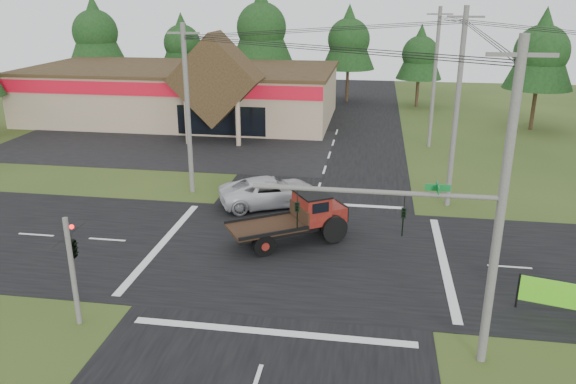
# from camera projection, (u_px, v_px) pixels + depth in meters

# --- Properties ---
(ground) EXTENTS (120.00, 120.00, 0.00)m
(ground) POSITION_uv_depth(u_px,v_px,m) (298.00, 253.00, 27.65)
(ground) COLOR #2E4518
(ground) RESTS_ON ground
(road_ns) EXTENTS (12.00, 120.00, 0.02)m
(road_ns) POSITION_uv_depth(u_px,v_px,m) (298.00, 253.00, 27.65)
(road_ns) COLOR black
(road_ns) RESTS_ON ground
(road_ew) EXTENTS (120.00, 12.00, 0.02)m
(road_ew) POSITION_uv_depth(u_px,v_px,m) (298.00, 253.00, 27.65)
(road_ew) COLOR black
(road_ew) RESTS_ON ground
(parking_apron) EXTENTS (28.00, 14.00, 0.02)m
(parking_apron) POSITION_uv_depth(u_px,v_px,m) (165.00, 145.00, 47.39)
(parking_apron) COLOR black
(parking_apron) RESTS_ON ground
(cvs_building) EXTENTS (30.40, 18.20, 9.19)m
(cvs_building) POSITION_uv_depth(u_px,v_px,m) (185.00, 92.00, 56.57)
(cvs_building) COLOR tan
(cvs_building) RESTS_ON ground
(traffic_signal_mast) EXTENTS (8.12, 0.24, 7.00)m
(traffic_signal_mast) POSITION_uv_depth(u_px,v_px,m) (443.00, 241.00, 18.34)
(traffic_signal_mast) COLOR #595651
(traffic_signal_mast) RESTS_ON ground
(traffic_signal_corner) EXTENTS (0.53, 2.48, 4.40)m
(traffic_signal_corner) POSITION_uv_depth(u_px,v_px,m) (70.00, 238.00, 20.75)
(traffic_signal_corner) COLOR #595651
(traffic_signal_corner) RESTS_ON ground
(utility_pole_nr) EXTENTS (2.00, 0.30, 11.00)m
(utility_pole_nr) POSITION_uv_depth(u_px,v_px,m) (501.00, 209.00, 17.69)
(utility_pole_nr) COLOR #595651
(utility_pole_nr) RESTS_ON ground
(utility_pole_nw) EXTENTS (2.00, 0.30, 10.50)m
(utility_pole_nw) POSITION_uv_depth(u_px,v_px,m) (188.00, 109.00, 34.48)
(utility_pole_nw) COLOR #595651
(utility_pole_nw) RESTS_ON ground
(utility_pole_ne) EXTENTS (2.00, 0.30, 11.50)m
(utility_pole_ne) POSITION_uv_depth(u_px,v_px,m) (457.00, 109.00, 31.98)
(utility_pole_ne) COLOR #595651
(utility_pole_ne) RESTS_ON ground
(utility_pole_n) EXTENTS (2.00, 0.30, 11.20)m
(utility_pole_n) POSITION_uv_depth(u_px,v_px,m) (435.00, 77.00, 45.07)
(utility_pole_n) COLOR #595651
(utility_pole_n) RESTS_ON ground
(tree_row_a) EXTENTS (6.72, 6.72, 12.12)m
(tree_row_a) POSITION_uv_depth(u_px,v_px,m) (95.00, 30.00, 66.62)
(tree_row_a) COLOR #332316
(tree_row_a) RESTS_ON ground
(tree_row_b) EXTENTS (5.60, 5.60, 10.10)m
(tree_row_b) POSITION_uv_depth(u_px,v_px,m) (182.00, 41.00, 67.47)
(tree_row_b) COLOR #332316
(tree_row_b) RESTS_ON ground
(tree_row_c) EXTENTS (7.28, 7.28, 13.13)m
(tree_row_c) POSITION_uv_depth(u_px,v_px,m) (262.00, 25.00, 64.41)
(tree_row_c) COLOR #332316
(tree_row_c) RESTS_ON ground
(tree_row_d) EXTENTS (6.16, 6.16, 11.11)m
(tree_row_d) POSITION_uv_depth(u_px,v_px,m) (349.00, 37.00, 64.33)
(tree_row_d) COLOR #332316
(tree_row_d) RESTS_ON ground
(tree_row_e) EXTENTS (5.04, 5.04, 9.09)m
(tree_row_e) POSITION_uv_depth(u_px,v_px,m) (420.00, 52.00, 61.74)
(tree_row_e) COLOR #332316
(tree_row_e) RESTS_ON ground
(tree_side_ne) EXTENTS (6.16, 6.16, 11.11)m
(tree_side_ne) POSITION_uv_depth(u_px,v_px,m) (542.00, 49.00, 50.52)
(tree_side_ne) COLOR #332316
(tree_side_ne) RESTS_ON ground
(antique_flatbed_truck) EXTENTS (6.42, 5.27, 2.56)m
(antique_flatbed_truck) POSITION_uv_depth(u_px,v_px,m) (290.00, 219.00, 28.43)
(antique_flatbed_truck) COLOR #600D0F
(antique_flatbed_truck) RESTS_ON ground
(white_pickup) EXTENTS (6.73, 5.13, 1.70)m
(white_pickup) POSITION_uv_depth(u_px,v_px,m) (271.00, 192.00, 33.70)
(white_pickup) COLOR silver
(white_pickup) RESTS_ON ground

